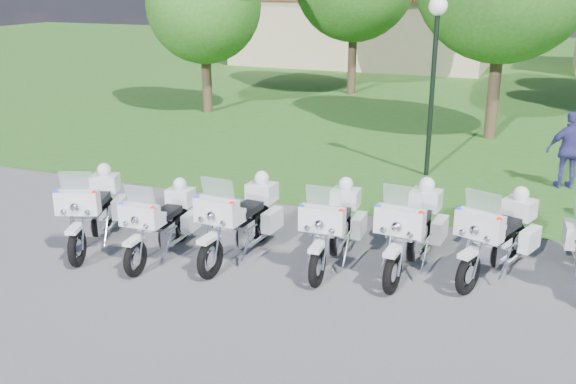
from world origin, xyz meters
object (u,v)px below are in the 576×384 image
at_px(motorcycle_5, 499,235).
at_px(bystander_c, 570,151).
at_px(motorcycle_2, 241,219).
at_px(motorcycle_4, 413,229).
at_px(motorcycle_1, 162,221).
at_px(motorcycle_3, 334,225).
at_px(motorcycle_0, 94,209).
at_px(lamp_post, 435,44).

height_order(motorcycle_5, bystander_c, bystander_c).
distance_m(motorcycle_2, motorcycle_4, 2.99).
xyz_separation_m(motorcycle_1, motorcycle_3, (2.93, 0.85, 0.05)).
relative_size(motorcycle_3, motorcycle_5, 1.03).
bearing_deg(motorcycle_4, motorcycle_0, 15.60).
height_order(motorcycle_1, bystander_c, bystander_c).
distance_m(motorcycle_3, motorcycle_5, 2.74).
bearing_deg(motorcycle_0, motorcycle_5, 171.40).
bearing_deg(motorcycle_2, motorcycle_3, -163.65).
bearing_deg(motorcycle_1, motorcycle_5, -168.89).
bearing_deg(motorcycle_4, motorcycle_1, 19.04).
xyz_separation_m(motorcycle_0, motorcycle_4, (5.70, 1.14, 0.03)).
distance_m(motorcycle_1, lamp_post, 8.01).
distance_m(motorcycle_1, motorcycle_5, 5.79).
bearing_deg(motorcycle_2, motorcycle_1, 24.71).
bearing_deg(motorcycle_1, motorcycle_2, -162.51).
relative_size(motorcycle_3, motorcycle_4, 0.95).
bearing_deg(motorcycle_5, motorcycle_2, 32.07).
distance_m(motorcycle_3, motorcycle_4, 1.33).
xyz_separation_m(lamp_post, bystander_c, (3.25, 0.20, -2.36)).
xyz_separation_m(motorcycle_5, bystander_c, (1.13, 5.49, 0.22)).
xyz_separation_m(motorcycle_1, lamp_post, (3.49, 6.71, 2.64)).
distance_m(motorcycle_1, bystander_c, 9.66).
relative_size(motorcycle_1, lamp_post, 0.52).
height_order(motorcycle_1, motorcycle_4, motorcycle_4).
height_order(motorcycle_0, motorcycle_2, motorcycle_2).
bearing_deg(bystander_c, motorcycle_4, 48.12).
bearing_deg(motorcycle_0, motorcycle_3, 171.03).
bearing_deg(motorcycle_1, lamp_post, -120.60).
height_order(motorcycle_3, bystander_c, bystander_c).
relative_size(motorcycle_4, bystander_c, 1.40).
height_order(motorcycle_0, motorcycle_1, motorcycle_0).
distance_m(motorcycle_2, lamp_post, 7.07).
xyz_separation_m(motorcycle_3, lamp_post, (0.56, 5.86, 2.59)).
xyz_separation_m(motorcycle_4, bystander_c, (2.50, 5.80, 0.20)).
bearing_deg(motorcycle_2, lamp_post, -105.17).
distance_m(motorcycle_3, lamp_post, 6.43).
height_order(motorcycle_2, motorcycle_4, motorcycle_4).
bearing_deg(motorcycle_3, motorcycle_1, 13.39).
height_order(motorcycle_0, motorcycle_3, motorcycle_0).
bearing_deg(motorcycle_1, motorcycle_3, -167.02).
bearing_deg(lamp_post, motorcycle_1, -117.49).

